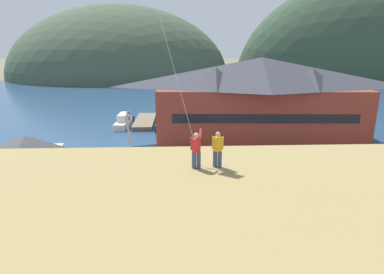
# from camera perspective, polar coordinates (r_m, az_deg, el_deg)

# --- Properties ---
(ground_plane) EXTENTS (600.00, 600.00, 0.00)m
(ground_plane) POSITION_cam_1_polar(r_m,az_deg,el_deg) (25.89, -1.71, -14.10)
(ground_plane) COLOR #66604C
(parking_lot_pad) EXTENTS (40.00, 20.00, 0.10)m
(parking_lot_pad) POSITION_cam_1_polar(r_m,az_deg,el_deg) (30.30, -1.84, -9.30)
(parking_lot_pad) COLOR gray
(parking_lot_pad) RESTS_ON ground
(bay_water) EXTENTS (360.00, 84.00, 0.03)m
(bay_water) POSITION_cam_1_polar(r_m,az_deg,el_deg) (83.44, -2.25, 6.92)
(bay_water) COLOR navy
(bay_water) RESTS_ON ground
(far_hill_west_ridge) EXTENTS (87.03, 64.40, 55.97)m
(far_hill_west_ridge) POSITION_cam_1_polar(r_m,az_deg,el_deg) (138.53, -12.40, 10.12)
(far_hill_west_ridge) COLOR #42513D
(far_hill_west_ridge) RESTS_ON ground
(harbor_lodge) EXTENTS (29.39, 11.09, 11.31)m
(harbor_lodge) POSITION_cam_1_polar(r_m,az_deg,el_deg) (45.35, 11.78, 6.70)
(harbor_lodge) COLOR brown
(harbor_lodge) RESTS_ON ground
(storage_shed_near_lot) EXTENTS (5.97, 4.69, 5.18)m
(storage_shed_near_lot) POSITION_cam_1_polar(r_m,az_deg,el_deg) (33.10, -26.60, -3.93)
(storage_shed_near_lot) COLOR beige
(storage_shed_near_lot) RESTS_ON ground
(wharf_dock) EXTENTS (3.20, 10.88, 0.70)m
(wharf_dock) POSITION_cam_1_polar(r_m,az_deg,el_deg) (56.06, -8.21, 2.71)
(wharf_dock) COLOR #70604C
(wharf_dock) RESTS_ON ground
(moored_boat_wharfside) EXTENTS (2.29, 5.87, 2.16)m
(moored_boat_wharfside) POSITION_cam_1_polar(r_m,az_deg,el_deg) (53.71, -11.96, 2.36)
(moored_boat_wharfside) COLOR silver
(moored_boat_wharfside) RESTS_ON ground
(moored_boat_outer_mooring) EXTENTS (2.80, 7.04, 2.16)m
(moored_boat_outer_mooring) POSITION_cam_1_polar(r_m,az_deg,el_deg) (52.70, -4.84, 2.39)
(moored_boat_outer_mooring) COLOR navy
(moored_boat_outer_mooring) RESTS_ON ground
(moored_boat_inner_slip) EXTENTS (2.43, 5.76, 2.16)m
(moored_boat_inner_slip) POSITION_cam_1_polar(r_m,az_deg,el_deg) (55.55, -11.62, 2.82)
(moored_boat_inner_slip) COLOR navy
(moored_boat_inner_slip) RESTS_ON ground
(parked_car_front_row_end) EXTENTS (4.23, 2.12, 1.82)m
(parked_car_front_row_end) POSITION_cam_1_polar(r_m,az_deg,el_deg) (32.35, -0.86, -5.66)
(parked_car_front_row_end) COLOR black
(parked_car_front_row_end) RESTS_ON parking_lot_pad
(parked_car_mid_row_far) EXTENTS (4.36, 2.38, 1.82)m
(parked_car_mid_row_far) POSITION_cam_1_polar(r_m,az_deg,el_deg) (26.48, 2.61, -10.77)
(parked_car_mid_row_far) COLOR #B28923
(parked_car_mid_row_far) RESTS_ON parking_lot_pad
(parked_car_mid_row_near) EXTENTS (4.28, 2.20, 1.82)m
(parked_car_mid_row_near) POSITION_cam_1_polar(r_m,az_deg,el_deg) (34.12, 21.91, -5.70)
(parked_car_mid_row_near) COLOR #9EA3A8
(parked_car_mid_row_near) RESTS_ON parking_lot_pad
(parked_car_back_row_left) EXTENTS (4.26, 2.18, 1.82)m
(parked_car_back_row_left) POSITION_cam_1_polar(r_m,az_deg,el_deg) (27.19, 18.94, -10.93)
(parked_car_back_row_left) COLOR #B28923
(parked_car_back_row_left) RESTS_ON parking_lot_pad
(parked_car_back_row_right) EXTENTS (4.24, 2.13, 1.82)m
(parked_car_back_row_right) POSITION_cam_1_polar(r_m,az_deg,el_deg) (31.75, -14.34, -6.61)
(parked_car_back_row_right) COLOR slate
(parked_car_back_row_right) RESTS_ON parking_lot_pad
(parking_light_pole) EXTENTS (0.24, 0.78, 6.17)m
(parking_light_pole) POSITION_cam_1_polar(r_m,az_deg,el_deg) (34.66, -10.99, 0.13)
(parking_light_pole) COLOR #ADADB2
(parking_light_pole) RESTS_ON parking_lot_pad
(person_kite_flyer) EXTENTS (0.57, 0.64, 1.86)m
(person_kite_flyer) POSITION_cam_1_polar(r_m,az_deg,el_deg) (15.26, 0.75, -2.12)
(person_kite_flyer) COLOR #384770
(person_kite_flyer) RESTS_ON grassy_hill_foreground
(person_companion) EXTENTS (0.54, 0.40, 1.74)m
(person_companion) POSITION_cam_1_polar(r_m,az_deg,el_deg) (15.46, 4.48, -1.98)
(person_companion) COLOR #384770
(person_companion) RESTS_ON grassy_hill_foreground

